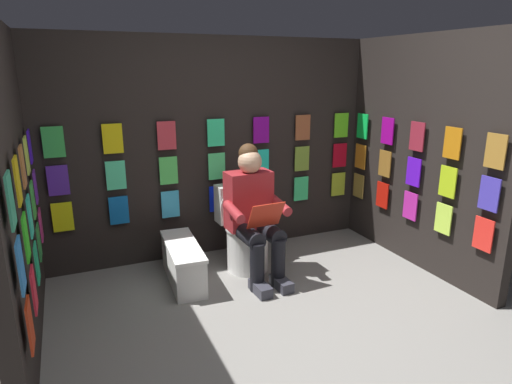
% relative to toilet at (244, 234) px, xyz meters
% --- Properties ---
extents(ground_plane, '(30.00, 30.00, 0.00)m').
position_rel_toilet_xyz_m(ground_plane, '(0.11, 1.52, -0.33)').
color(ground_plane, gray).
extents(display_wall_back, '(3.35, 0.14, 2.12)m').
position_rel_toilet_xyz_m(display_wall_back, '(0.11, -0.51, 0.73)').
color(display_wall_back, black).
rests_on(display_wall_back, ground).
extents(display_wall_left, '(0.14, 1.98, 2.12)m').
position_rel_toilet_xyz_m(display_wall_left, '(-1.56, 0.53, 0.73)').
color(display_wall_left, black).
rests_on(display_wall_left, ground).
extents(display_wall_right, '(0.14, 1.98, 2.12)m').
position_rel_toilet_xyz_m(display_wall_right, '(1.78, 0.53, 0.73)').
color(display_wall_right, black).
rests_on(display_wall_right, ground).
extents(toilet, '(0.41, 0.56, 0.77)m').
position_rel_toilet_xyz_m(toilet, '(0.00, 0.00, 0.00)').
color(toilet, white).
rests_on(toilet, ground).
extents(person_reading, '(0.54, 0.70, 1.19)m').
position_rel_toilet_xyz_m(person_reading, '(-0.01, 0.23, 0.27)').
color(person_reading, maroon).
rests_on(person_reading, ground).
extents(comic_longbox_near, '(0.31, 0.82, 0.35)m').
position_rel_toilet_xyz_m(comic_longbox_near, '(0.61, 0.08, -0.15)').
color(comic_longbox_near, white).
rests_on(comic_longbox_near, ground).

